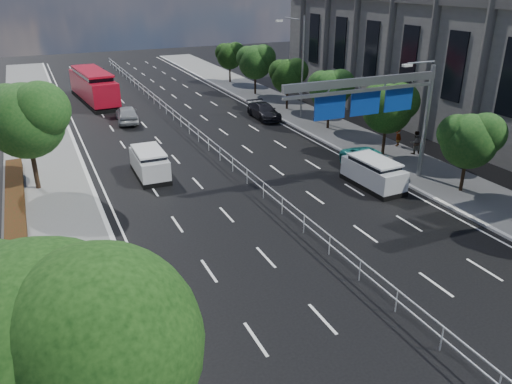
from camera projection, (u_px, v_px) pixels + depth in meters
ground at (382, 301)px, 20.06m from camera, size 160.00×160.00×0.00m
kerb_near at (163, 366)px, 16.60m from camera, size 0.25×140.00×0.15m
median_fence at (201, 138)px, 38.66m from camera, size 0.05×85.00×1.02m
hedge_near at (18, 308)px, 19.03m from camera, size 1.00×36.00×0.44m
toilet_sign at (91, 309)px, 14.72m from camera, size 1.62×0.18×4.34m
overhead_gantry at (378, 97)px, 28.82m from camera, size 10.24×0.38×7.45m
streetlight_far at (300, 61)px, 43.73m from camera, size 2.78×2.40×9.00m
civic_hall at (450, 46)px, 45.01m from camera, size 14.40×36.00×14.35m
near_tree_big at (44, 357)px, 9.57m from camera, size 5.72×5.33×7.71m
near_tree_back at (26, 116)px, 28.70m from camera, size 4.84×4.51×6.69m
far_tree_c at (470, 138)px, 28.83m from camera, size 3.52×3.28×4.94m
far_tree_d at (388, 106)px, 34.99m from camera, size 3.85×3.59×5.34m
far_tree_e at (331, 88)px, 41.31m from camera, size 3.63×3.38×5.13m
far_tree_f at (288, 74)px, 47.60m from camera, size 3.52×3.28×5.02m
far_tree_g at (256, 60)px, 53.76m from camera, size 3.96×3.69×5.45m
far_tree_h at (230, 55)px, 60.16m from camera, size 3.41×3.18×4.91m
white_minivan at (150, 163)px, 32.27m from camera, size 1.88×4.25×1.84m
red_bus at (93, 86)px, 51.46m from camera, size 3.66×11.19×3.28m
near_car_silver at (127, 114)px, 44.51m from camera, size 2.27×4.64×1.52m
near_car_dark at (98, 75)px, 62.64m from camera, size 2.22×4.79×1.52m
silver_minivan at (373, 173)px, 30.69m from camera, size 2.01×4.43×1.82m
parked_car_teal at (371, 162)px, 32.97m from camera, size 2.81×5.33×1.43m
parked_car_dark at (264, 111)px, 45.84m from camera, size 2.02×4.74×1.36m
pedestrian_a at (398, 134)px, 37.77m from camera, size 0.78×0.75×1.80m
pedestrian_b at (415, 142)px, 36.08m from camera, size 0.94×0.80×1.70m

